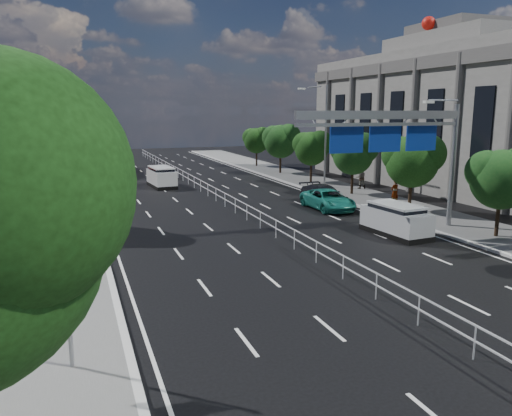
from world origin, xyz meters
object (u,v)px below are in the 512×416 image
silver_minivan (396,220)px  pedestrian_b (361,178)px  overhead_gantry (398,133)px  parked_car_teal (328,200)px  parked_car_dark (324,195)px  red_bus (97,155)px  toilet_sign (45,267)px  pedestrian_a (395,192)px  near_car_silver (162,170)px  near_car_dark (93,157)px  white_minivan (162,177)px

silver_minivan → pedestrian_b: (6.90, 14.69, 0.21)m
overhead_gantry → parked_car_teal: bearing=91.9°
parked_car_dark → pedestrian_b: bearing=38.5°
silver_minivan → parked_car_dark: silver_minivan is taller
red_bus → toilet_sign: bearing=-88.5°
red_bus → silver_minivan: size_ratio=2.84×
red_bus → parked_car_dark: 30.52m
parked_car_teal → parked_car_dark: 1.73m
toilet_sign → pedestrian_a: bearing=36.6°
toilet_sign → red_bus: toilet_sign is taller
near_car_silver → parked_car_teal: near_car_silver is taller
near_car_dark → silver_minivan: size_ratio=1.15×
overhead_gantry → red_bus: size_ratio=0.82×
toilet_sign → pedestrian_a: (22.51, 16.70, -1.88)m
toilet_sign → near_car_silver: size_ratio=1.03×
pedestrian_a → parked_car_dark: bearing=-36.3°
overhead_gantry → silver_minivan: bearing=-113.8°
toilet_sign → white_minivan: (8.31, 31.95, -2.04)m
toilet_sign → pedestrian_a: size_ratio=2.36×
parked_car_teal → pedestrian_b: (6.90, 6.84, 0.38)m
overhead_gantry → near_car_dark: bearing=107.5°
pedestrian_a → red_bus: bearing=-65.9°
parked_car_teal → white_minivan: bearing=121.7°
toilet_sign → pedestrian_a: toilet_sign is taller
overhead_gantry → pedestrian_b: 16.28m
toilet_sign → near_car_dark: (3.43, 55.40, -2.11)m
near_car_dark → pedestrian_b: bearing=122.6°
pedestrian_b → toilet_sign: bearing=62.7°
near_car_dark → parked_car_teal: bearing=109.0°
overhead_gantry → parked_car_teal: 8.81m
near_car_dark → pedestrian_b: size_ratio=2.69×
overhead_gantry → parked_car_teal: (-0.24, 7.31, -4.91)m
toilet_sign → parked_car_dark: bearing=46.5°
toilet_sign → white_minivan: toilet_sign is taller
near_car_silver → parked_car_teal: bearing=105.7°
near_car_silver → pedestrian_b: bearing=130.6°
white_minivan → red_bus: red_bus is taller
parked_car_dark → pedestrian_b: (6.34, 5.20, 0.35)m
white_minivan → near_car_dark: 23.95m
red_bus → near_car_silver: (6.15, -6.78, -1.18)m
near_car_dark → toilet_sign: bearing=85.3°
parked_car_dark → red_bus: bearing=117.6°
white_minivan → pedestrian_a: 20.84m
pedestrian_b → parked_car_teal: bearing=62.6°
red_bus → near_car_dark: size_ratio=2.47×
white_minivan → parked_car_teal: 17.22m
pedestrian_b → parked_car_dark: bearing=57.3°
white_minivan → parked_car_teal: white_minivan is taller
white_minivan → near_car_silver: size_ratio=1.04×
white_minivan → pedestrian_b: bearing=-30.5°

